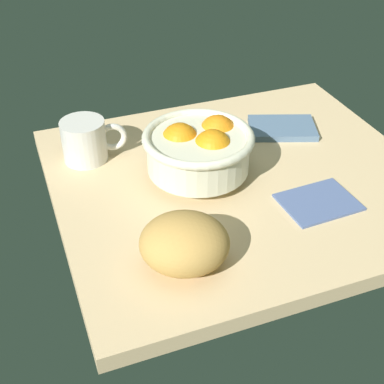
# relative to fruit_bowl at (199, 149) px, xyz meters

# --- Properties ---
(ground_plane) EXTENTS (0.69, 0.62, 0.03)m
(ground_plane) POSITION_rel_fruit_bowl_xyz_m (0.07, -0.03, -0.07)
(ground_plane) COLOR #DABA88
(fruit_bowl) EXTENTS (0.20, 0.20, 0.10)m
(fruit_bowl) POSITION_rel_fruit_bowl_xyz_m (0.00, 0.00, 0.00)
(fruit_bowl) COLOR beige
(fruit_bowl) RESTS_ON ground
(bread_loaf) EXTENTS (0.17, 0.16, 0.08)m
(bread_loaf) POSITION_rel_fruit_bowl_xyz_m (-0.11, -0.21, -0.02)
(bread_loaf) COLOR tan
(bread_loaf) RESTS_ON ground
(napkin_folded) EXTENTS (0.13, 0.11, 0.01)m
(napkin_folded) POSITION_rel_fruit_bowl_xyz_m (0.17, -0.15, -0.05)
(napkin_folded) COLOR #506494
(napkin_folded) RESTS_ON ground
(napkin_spare) EXTENTS (0.16, 0.14, 0.01)m
(napkin_spare) POSITION_rel_fruit_bowl_xyz_m (0.23, 0.10, -0.05)
(napkin_spare) COLOR slate
(napkin_spare) RESTS_ON ground
(mug) EXTENTS (0.13, 0.09, 0.08)m
(mug) POSITION_rel_fruit_bowl_xyz_m (-0.18, 0.13, -0.02)
(mug) COLOR silver
(mug) RESTS_ON ground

